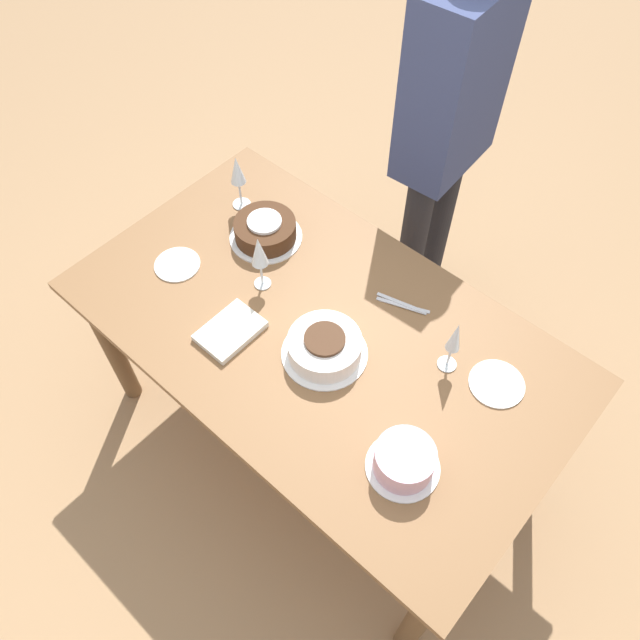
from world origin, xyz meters
TOP-DOWN VIEW (x-y plane):
  - ground_plane at (0.00, 0.00)m, footprint 12.00×12.00m
  - dining_table at (0.00, 0.00)m, footprint 1.61×0.93m
  - cake_center_white at (-0.07, 0.06)m, footprint 0.27×0.27m
  - cake_front_chocolate at (0.41, -0.17)m, footprint 0.26×0.26m
  - cake_back_decorated at (-0.47, 0.19)m, footprint 0.21×0.21m
  - wine_glass_near at (0.59, -0.23)m, footprint 0.07×0.07m
  - wine_glass_far at (0.27, -0.01)m, footprint 0.06×0.06m
  - wine_glass_extra at (-0.38, -0.16)m, footprint 0.06×0.06m
  - dessert_plate_left at (-0.53, -0.20)m, footprint 0.17×0.17m
  - dessert_plate_right at (0.54, 0.13)m, footprint 0.16×0.16m
  - fork_pile at (-0.14, -0.25)m, footprint 0.18×0.08m
  - napkin_stack at (0.20, 0.20)m, footprint 0.14×0.20m
  - person_cutting at (0.16, -0.86)m, footprint 0.24×0.41m

SIDE VIEW (x-z plane):
  - ground_plane at x=0.00m, z-range 0.00..0.00m
  - dining_table at x=0.00m, z-range 0.27..1.03m
  - dessert_plate_left at x=-0.53m, z-range 0.76..0.76m
  - dessert_plate_right at x=0.54m, z-range 0.76..0.76m
  - fork_pile at x=-0.14m, z-range 0.76..0.76m
  - napkin_stack at x=0.20m, z-range 0.76..0.78m
  - cake_front_chocolate at x=0.41m, z-range 0.75..0.84m
  - cake_center_white at x=-0.07m, z-range 0.75..0.84m
  - cake_back_decorated at x=-0.47m, z-range 0.75..0.85m
  - wine_glass_extra at x=-0.38m, z-range 0.79..1.00m
  - wine_glass_near at x=0.59m, z-range 0.80..1.02m
  - wine_glass_far at x=0.27m, z-range 0.80..1.02m
  - person_cutting at x=0.16m, z-range 0.17..1.83m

